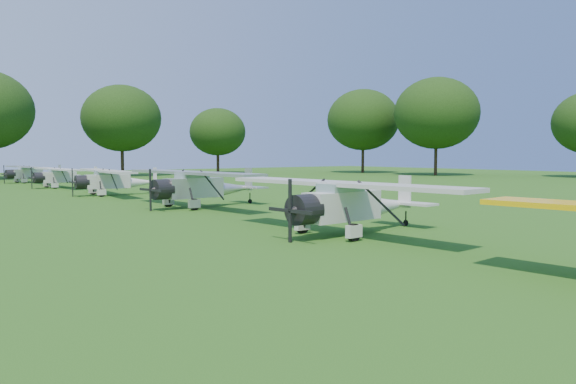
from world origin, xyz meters
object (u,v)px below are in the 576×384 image
object	(u,v)px
aircraft_6	(64,175)
aircraft_7	(32,172)
aircraft_3	(352,200)
aircraft_5	(114,179)
aircraft_4	(202,184)

from	to	relation	value
aircraft_6	aircraft_7	distance (m)	10.78
aircraft_3	aircraft_7	xyz separation A→B (m)	(-0.13, 47.40, -0.19)
aircraft_6	aircraft_3	bearing A→B (deg)	-91.98
aircraft_3	aircraft_6	bearing A→B (deg)	86.06
aircraft_3	aircraft_5	bearing A→B (deg)	85.54
aircraft_5	aircraft_7	distance (m)	22.30
aircraft_3	aircraft_6	size ratio (longest dim) A/B	1.17
aircraft_5	aircraft_7	world-z (taller)	aircraft_5
aircraft_3	aircraft_5	distance (m)	25.11
aircraft_7	aircraft_3	bearing A→B (deg)	-95.35
aircraft_4	aircraft_6	xyz separation A→B (m)	(-0.78, 23.61, -0.22)
aircraft_4	aircraft_7	bearing A→B (deg)	86.79
aircraft_5	aircraft_6	size ratio (longest dim) A/B	1.08
aircraft_4	aircraft_5	size ratio (longest dim) A/B	1.11
aircraft_3	aircraft_4	world-z (taller)	aircraft_4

